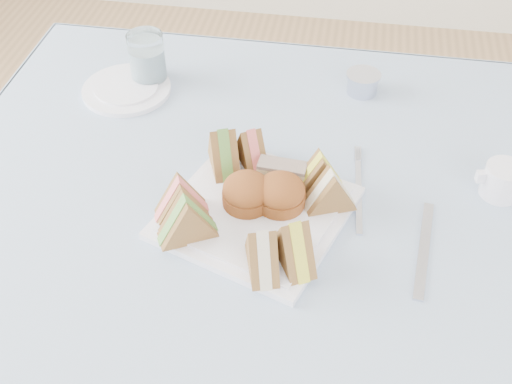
% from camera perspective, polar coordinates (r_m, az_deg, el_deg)
% --- Properties ---
extents(table, '(0.90, 0.90, 0.74)m').
position_cam_1_polar(table, '(1.29, -1.09, -13.76)').
color(table, brown).
rests_on(table, floor).
extents(tablecloth, '(1.02, 1.02, 0.01)m').
position_cam_1_polar(tablecloth, '(0.99, -1.38, -2.13)').
color(tablecloth, '#A7B4DB').
rests_on(tablecloth, table).
extents(serving_plate, '(0.33, 0.33, 0.01)m').
position_cam_1_polar(serving_plate, '(0.98, 0.00, -1.85)').
color(serving_plate, white).
rests_on(serving_plate, tablecloth).
extents(sandwich_fl_a, '(0.09, 0.07, 0.07)m').
position_cam_1_polar(sandwich_fl_a, '(0.95, -6.71, -0.42)').
color(sandwich_fl_a, brown).
rests_on(sandwich_fl_a, serving_plate).
extents(sandwich_fl_b, '(0.10, 0.08, 0.08)m').
position_cam_1_polar(sandwich_fl_b, '(0.92, -6.18, -2.21)').
color(sandwich_fl_b, brown).
rests_on(sandwich_fl_b, serving_plate).
extents(sandwich_fr_a, '(0.08, 0.10, 0.08)m').
position_cam_1_polar(sandwich_fr_a, '(0.88, 3.38, -4.43)').
color(sandwich_fr_a, brown).
rests_on(sandwich_fr_a, serving_plate).
extents(sandwich_fr_b, '(0.06, 0.09, 0.07)m').
position_cam_1_polar(sandwich_fr_b, '(0.88, 0.54, -5.12)').
color(sandwich_fr_b, brown).
rests_on(sandwich_fr_b, serving_plate).
extents(sandwich_bl_a, '(0.07, 0.10, 0.08)m').
position_cam_1_polar(sandwich_bl_a, '(1.03, -2.91, 3.87)').
color(sandwich_bl_a, brown).
rests_on(sandwich_bl_a, serving_plate).
extents(sandwich_bl_b, '(0.07, 0.08, 0.07)m').
position_cam_1_polar(sandwich_bl_b, '(1.04, -0.46, 4.10)').
color(sandwich_bl_b, brown).
rests_on(sandwich_bl_b, serving_plate).
extents(sandwich_br_a, '(0.09, 0.07, 0.07)m').
position_cam_1_polar(sandwich_br_a, '(0.97, 6.63, 0.24)').
color(sandwich_br_a, brown).
rests_on(sandwich_br_a, serving_plate).
extents(sandwich_br_b, '(0.08, 0.06, 0.07)m').
position_cam_1_polar(sandwich_br_b, '(1.00, 5.69, 1.90)').
color(sandwich_br_b, brown).
rests_on(sandwich_br_b, serving_plate).
extents(scone_left, '(0.09, 0.09, 0.05)m').
position_cam_1_polar(scone_left, '(0.97, -0.81, 0.00)').
color(scone_left, brown).
rests_on(scone_left, serving_plate).
extents(scone_right, '(0.09, 0.09, 0.05)m').
position_cam_1_polar(scone_right, '(0.97, 2.20, -0.10)').
color(scone_right, brown).
rests_on(scone_right, serving_plate).
extents(pastry_slice, '(0.08, 0.04, 0.04)m').
position_cam_1_polar(pastry_slice, '(1.01, 2.35, 1.75)').
color(pastry_slice, '#E6C782').
rests_on(pastry_slice, serving_plate).
extents(side_plate, '(0.20, 0.20, 0.01)m').
position_cam_1_polar(side_plate, '(1.26, -11.42, 8.93)').
color(side_plate, white).
rests_on(side_plate, tablecloth).
extents(water_glass, '(0.08, 0.08, 0.10)m').
position_cam_1_polar(water_glass, '(1.26, -9.64, 11.61)').
color(water_glass, white).
rests_on(water_glass, tablecloth).
extents(tea_strainer, '(0.07, 0.07, 0.04)m').
position_cam_1_polar(tea_strainer, '(1.24, 9.45, 9.46)').
color(tea_strainer, silver).
rests_on(tea_strainer, tablecloth).
extents(knife, '(0.04, 0.19, 0.00)m').
position_cam_1_polar(knife, '(0.97, 14.69, -4.92)').
color(knife, silver).
rests_on(knife, tablecloth).
extents(fork, '(0.02, 0.17, 0.00)m').
position_cam_1_polar(fork, '(1.03, 9.10, -0.31)').
color(fork, silver).
rests_on(fork, tablecloth).
extents(creamer_jug, '(0.07, 0.07, 0.05)m').
position_cam_1_polar(creamer_jug, '(1.07, 21.06, 0.94)').
color(creamer_jug, white).
rests_on(creamer_jug, tablecloth).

